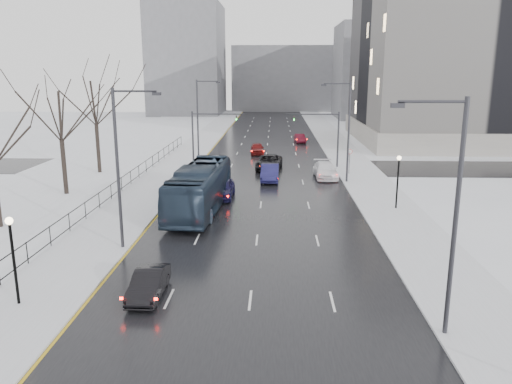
# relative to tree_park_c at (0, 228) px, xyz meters

# --- Properties ---
(road) EXTENTS (16.00, 150.00, 0.04)m
(road) POSITION_rel_tree_park_c_xyz_m (18.50, 36.00, 0.02)
(road) COLOR black
(road) RESTS_ON ground
(cross_road) EXTENTS (130.00, 10.00, 0.04)m
(cross_road) POSITION_rel_tree_park_c_xyz_m (18.50, 24.00, 0.02)
(cross_road) COLOR black
(cross_road) RESTS_ON ground
(sidewalk_left) EXTENTS (5.00, 150.00, 0.16)m
(sidewalk_left) POSITION_rel_tree_park_c_xyz_m (8.00, 36.00, 0.08)
(sidewalk_left) COLOR silver
(sidewalk_left) RESTS_ON ground
(sidewalk_right) EXTENTS (5.00, 150.00, 0.16)m
(sidewalk_right) POSITION_rel_tree_park_c_xyz_m (29.00, 36.00, 0.08)
(sidewalk_right) COLOR silver
(sidewalk_right) RESTS_ON ground
(park_strip) EXTENTS (14.00, 150.00, 0.12)m
(park_strip) POSITION_rel_tree_park_c_xyz_m (-1.50, 36.00, 0.06)
(park_strip) COLOR white
(park_strip) RESTS_ON ground
(tree_park_c) EXTENTS (8.05, 8.05, 11.50)m
(tree_park_c) POSITION_rel_tree_park_c_xyz_m (0.00, 0.00, 0.00)
(tree_park_c) COLOR black
(tree_park_c) RESTS_ON ground
(tree_park_d) EXTENTS (8.75, 8.75, 12.50)m
(tree_park_d) POSITION_rel_tree_park_c_xyz_m (0.70, 10.00, 0.00)
(tree_park_d) COLOR black
(tree_park_d) RESTS_ON ground
(tree_park_e) EXTENTS (9.45, 9.45, 13.50)m
(tree_park_e) POSITION_rel_tree_park_c_xyz_m (0.30, 20.00, 0.00)
(tree_park_e) COLOR black
(tree_park_e) RESTS_ON ground
(iron_fence) EXTENTS (0.06, 70.00, 1.30)m
(iron_fence) POSITION_rel_tree_park_c_xyz_m (5.50, 6.00, 0.91)
(iron_fence) COLOR black
(iron_fence) RESTS_ON sidewalk_left
(streetlight_r_near) EXTENTS (2.95, 0.25, 10.00)m
(streetlight_r_near) POSITION_rel_tree_park_c_xyz_m (26.67, -14.00, 5.62)
(streetlight_r_near) COLOR #2D2D33
(streetlight_r_near) RESTS_ON ground
(streetlight_r_mid) EXTENTS (2.95, 0.25, 10.00)m
(streetlight_r_mid) POSITION_rel_tree_park_c_xyz_m (26.67, 16.00, 5.62)
(streetlight_r_mid) COLOR #2D2D33
(streetlight_r_mid) RESTS_ON ground
(streetlight_l_near) EXTENTS (2.95, 0.25, 10.00)m
(streetlight_l_near) POSITION_rel_tree_park_c_xyz_m (10.33, -4.00, 5.62)
(streetlight_l_near) COLOR #2D2D33
(streetlight_l_near) RESTS_ON ground
(streetlight_l_far) EXTENTS (2.95, 0.25, 10.00)m
(streetlight_l_far) POSITION_rel_tree_park_c_xyz_m (10.33, 28.00, 5.62)
(streetlight_l_far) COLOR #2D2D33
(streetlight_l_far) RESTS_ON ground
(lamppost_l) EXTENTS (0.36, 0.36, 4.28)m
(lamppost_l) POSITION_rel_tree_park_c_xyz_m (7.50, -12.00, 2.94)
(lamppost_l) COLOR black
(lamppost_l) RESTS_ON sidewalk_left
(lamppost_r_mid) EXTENTS (0.36, 0.36, 4.28)m
(lamppost_r_mid) POSITION_rel_tree_park_c_xyz_m (29.50, 6.00, 2.94)
(lamppost_r_mid) COLOR black
(lamppost_r_mid) RESTS_ON sidewalk_right
(mast_signal_right) EXTENTS (6.10, 0.33, 6.50)m
(mast_signal_right) POSITION_rel_tree_park_c_xyz_m (25.83, 24.00, 4.11)
(mast_signal_right) COLOR #2D2D33
(mast_signal_right) RESTS_ON ground
(mast_signal_left) EXTENTS (6.10, 0.33, 6.50)m
(mast_signal_left) POSITION_rel_tree_park_c_xyz_m (11.17, 24.00, 4.11)
(mast_signal_left) COLOR #2D2D33
(mast_signal_left) RESTS_ON ground
(no_uturn_sign) EXTENTS (0.60, 0.06, 2.70)m
(no_uturn_sign) POSITION_rel_tree_park_c_xyz_m (27.70, 20.00, 2.30)
(no_uturn_sign) COLOR #2D2D33
(no_uturn_sign) RESTS_ON sidewalk_right
(civic_building) EXTENTS (41.00, 31.00, 24.80)m
(civic_building) POSITION_rel_tree_park_c_xyz_m (53.50, 48.00, 11.21)
(civic_building) COLOR gray
(civic_building) RESTS_ON ground
(bldg_far_right) EXTENTS (24.00, 20.00, 22.00)m
(bldg_far_right) POSITION_rel_tree_park_c_xyz_m (46.50, 91.00, 11.00)
(bldg_far_right) COLOR slate
(bldg_far_right) RESTS_ON ground
(bldg_far_left) EXTENTS (18.00, 22.00, 28.00)m
(bldg_far_left) POSITION_rel_tree_park_c_xyz_m (-3.50, 101.00, 14.00)
(bldg_far_left) COLOR slate
(bldg_far_left) RESTS_ON ground
(bldg_far_center) EXTENTS (30.00, 18.00, 18.00)m
(bldg_far_center) POSITION_rel_tree_park_c_xyz_m (22.50, 116.00, 9.00)
(bldg_far_center) COLOR slate
(bldg_far_center) RESTS_ON ground
(sedan_left_near) EXTENTS (1.43, 4.07, 1.34)m
(sedan_left_near) POSITION_rel_tree_park_c_xyz_m (13.45, -10.73, 0.71)
(sedan_left_near) COLOR black
(sedan_left_near) RESTS_ON road
(bus) EXTENTS (3.81, 13.43, 3.70)m
(bus) POSITION_rel_tree_park_c_xyz_m (13.70, 5.04, 1.89)
(bus) COLOR #223042
(bus) RESTS_ON road
(sedan_center_near) EXTENTS (2.14, 5.07, 1.71)m
(sedan_center_near) POSITION_rel_tree_park_c_xyz_m (15.00, 9.25, 0.90)
(sedan_center_near) COLOR #16133B
(sedan_center_near) RESTS_ON road
(sedan_right_near) EXTENTS (1.85, 5.12, 1.68)m
(sedan_right_near) POSITION_rel_tree_park_c_xyz_m (19.15, 16.54, 0.88)
(sedan_right_near) COLOR #1B1A4F
(sedan_right_near) RESTS_ON road
(sedan_right_cross) EXTENTS (3.22, 6.08, 1.63)m
(sedan_right_cross) POSITION_rel_tree_park_c_xyz_m (19.00, 22.78, 0.85)
(sedan_right_cross) COLOR black
(sedan_right_cross) RESTS_ON road
(sedan_right_far) EXTENTS (2.45, 5.64, 1.62)m
(sedan_right_far) POSITION_rel_tree_park_c_xyz_m (24.97, 18.28, 0.85)
(sedan_right_far) COLOR white
(sedan_right_far) RESTS_ON road
(sedan_center_far) EXTENTS (2.07, 4.55, 1.51)m
(sedan_center_far) POSITION_rel_tree_park_c_xyz_m (17.26, 33.59, 0.80)
(sedan_center_far) COLOR maroon
(sedan_center_far) RESTS_ON road
(sedan_right_distant) EXTENTS (1.87, 4.22, 1.35)m
(sedan_right_distant) POSITION_rel_tree_park_c_xyz_m (23.57, 45.11, 0.71)
(sedan_right_distant) COLOR maroon
(sedan_right_distant) RESTS_ON road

